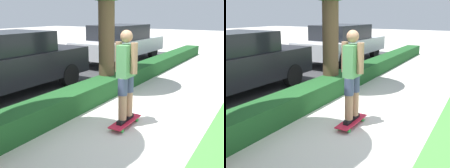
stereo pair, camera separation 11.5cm
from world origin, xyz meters
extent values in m
plane|color=beige|center=(0.00, 0.00, 0.00)|extent=(60.00, 60.00, 0.00)
cube|color=#1E5123|center=(0.00, 1.60, 0.22)|extent=(18.62, 0.60, 0.43)
cube|color=red|center=(-0.07, 0.29, 0.08)|extent=(0.81, 0.24, 0.02)
cylinder|color=green|center=(0.20, 0.20, 0.04)|extent=(0.07, 0.04, 0.07)
cylinder|color=green|center=(0.20, 0.38, 0.04)|extent=(0.07, 0.04, 0.07)
cylinder|color=green|center=(-0.35, 0.20, 0.04)|extent=(0.07, 0.04, 0.07)
cylinder|color=green|center=(-0.35, 0.38, 0.04)|extent=(0.07, 0.04, 0.07)
cube|color=black|center=(-0.19, 0.29, 0.13)|extent=(0.26, 0.09, 0.07)
cylinder|color=#A37556|center=(-0.19, 0.29, 0.53)|extent=(0.14, 0.14, 0.74)
cylinder|color=#3D4766|center=(-0.19, 0.29, 0.75)|extent=(0.17, 0.17, 0.29)
cube|color=black|center=(0.04, 0.29, 0.13)|extent=(0.26, 0.09, 0.07)
cylinder|color=#A37556|center=(0.04, 0.29, 0.53)|extent=(0.14, 0.14, 0.74)
cylinder|color=#3D4766|center=(0.04, 0.29, 0.75)|extent=(0.17, 0.17, 0.29)
cube|color=#519356|center=(-0.07, 0.29, 1.17)|extent=(0.35, 0.19, 0.54)
cylinder|color=#A37556|center=(-0.07, 0.15, 1.23)|extent=(0.12, 0.12, 0.51)
cylinder|color=#A37556|center=(-0.07, 0.44, 1.23)|extent=(0.12, 0.12, 0.51)
sphere|color=#A37556|center=(-0.07, 0.29, 1.58)|extent=(0.21, 0.21, 0.21)
cylinder|color=brown|center=(1.62, 1.76, 1.34)|extent=(0.40, 0.40, 2.69)
cube|color=black|center=(0.15, 3.71, 0.67)|extent=(4.30, 1.80, 0.71)
cylinder|color=black|center=(1.48, 2.90, 0.31)|extent=(0.62, 0.21, 0.62)
cylinder|color=black|center=(1.48, 4.53, 0.31)|extent=(0.62, 0.21, 0.62)
cube|color=silver|center=(5.71, 3.64, 0.63)|extent=(4.76, 1.95, 0.59)
cube|color=black|center=(5.57, 3.64, 1.22)|extent=(2.50, 1.66, 0.59)
cylinder|color=black|center=(7.16, 2.82, 0.34)|extent=(0.67, 0.21, 0.67)
cylinder|color=black|center=(7.16, 4.46, 0.34)|extent=(0.67, 0.21, 0.67)
cylinder|color=black|center=(4.25, 2.82, 0.34)|extent=(0.67, 0.21, 0.67)
cylinder|color=black|center=(4.25, 4.46, 0.34)|extent=(0.67, 0.21, 0.67)
camera|label=1|loc=(-3.90, -1.75, 1.93)|focal=42.00mm
camera|label=2|loc=(-3.95, -1.65, 1.93)|focal=42.00mm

